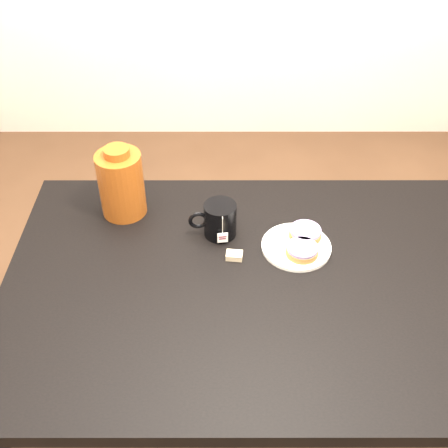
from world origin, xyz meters
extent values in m
plane|color=brown|center=(0.00, 0.00, 0.00)|extent=(4.00, 4.00, 0.00)
cube|color=black|center=(0.00, 0.00, 0.73)|extent=(1.40, 0.90, 0.04)
cylinder|color=black|center=(-0.64, 0.39, 0.35)|extent=(0.06, 0.06, 0.71)
cylinder|color=black|center=(0.64, 0.39, 0.35)|extent=(0.06, 0.06, 0.71)
cylinder|color=white|center=(0.09, 0.12, 0.76)|extent=(0.20, 0.20, 0.01)
torus|color=white|center=(0.09, 0.12, 0.76)|extent=(0.19, 0.19, 0.01)
cylinder|color=brown|center=(0.12, 0.16, 0.77)|extent=(0.10, 0.10, 0.02)
cylinder|color=#8D78A2|center=(0.12, 0.16, 0.78)|extent=(0.09, 0.09, 0.01)
cylinder|color=brown|center=(0.11, 0.09, 0.77)|extent=(0.12, 0.12, 0.02)
cylinder|color=#8D78A2|center=(0.11, 0.09, 0.78)|extent=(0.12, 0.12, 0.01)
cylinder|color=black|center=(-0.12, 0.19, 0.80)|extent=(0.11, 0.11, 0.10)
cylinder|color=black|center=(-0.12, 0.19, 0.85)|extent=(0.08, 0.08, 0.00)
torus|color=black|center=(-0.18, 0.18, 0.81)|extent=(0.06, 0.02, 0.06)
cylinder|color=beige|center=(-0.11, 0.14, 0.83)|extent=(0.00, 0.00, 0.06)
cube|color=white|center=(-0.11, 0.14, 0.78)|extent=(0.03, 0.01, 0.03)
cube|color=#C6B793|center=(-0.08, 0.08, 0.76)|extent=(0.05, 0.04, 0.02)
cylinder|color=#61290C|center=(-0.41, 0.29, 0.85)|extent=(0.14, 0.14, 0.20)
cylinder|color=#61290C|center=(-0.41, 0.29, 0.96)|extent=(0.07, 0.07, 0.02)
camera|label=1|loc=(-0.11, -1.04, 1.83)|focal=45.00mm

